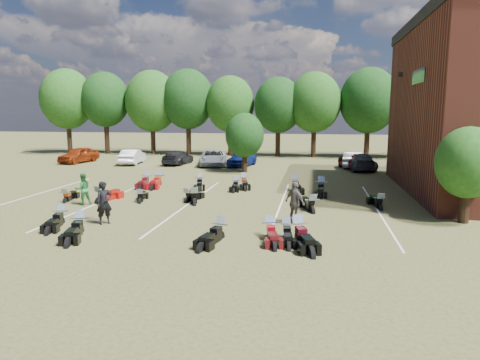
% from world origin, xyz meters
% --- Properties ---
extents(ground, '(160.00, 160.00, 0.00)m').
position_xyz_m(ground, '(0.00, 0.00, 0.00)').
color(ground, brown).
rests_on(ground, ground).
extents(car_0, '(2.66, 4.82, 1.55)m').
position_xyz_m(car_0, '(-19.43, 19.57, 0.78)').
color(car_0, maroon).
rests_on(car_0, ground).
extents(car_1, '(2.09, 4.52, 1.44)m').
position_xyz_m(car_1, '(-13.64, 19.34, 0.72)').
color(car_1, silver).
rests_on(car_1, ground).
extents(car_2, '(3.39, 5.66, 1.47)m').
position_xyz_m(car_2, '(-5.67, 19.58, 0.74)').
color(car_2, '#92969A').
rests_on(car_2, ground).
extents(car_3, '(2.21, 4.69, 1.32)m').
position_xyz_m(car_3, '(-9.28, 19.95, 0.66)').
color(car_3, black).
rests_on(car_3, ground).
extents(car_4, '(2.54, 4.70, 1.52)m').
position_xyz_m(car_4, '(-2.93, 19.66, 0.76)').
color(car_4, navy).
rests_on(car_4, ground).
extents(car_5, '(2.11, 4.58, 1.45)m').
position_xyz_m(car_5, '(7.17, 20.36, 0.73)').
color(car_5, '#9E9F9A').
rests_on(car_5, ground).
extents(car_6, '(3.45, 5.11, 1.30)m').
position_xyz_m(car_6, '(7.49, 18.88, 0.65)').
color(car_6, '#5F0517').
rests_on(car_6, ground).
extents(car_7, '(2.33, 5.12, 1.45)m').
position_xyz_m(car_7, '(7.69, 18.71, 0.73)').
color(car_7, '#323337').
rests_on(car_7, ground).
extents(person_black, '(0.83, 0.82, 1.93)m').
position_xyz_m(person_black, '(-5.48, -2.03, 0.97)').
color(person_black, black).
rests_on(person_black, ground).
extents(person_green, '(1.06, 1.06, 1.74)m').
position_xyz_m(person_green, '(-8.55, 1.51, 0.87)').
color(person_green, '#286B31').
rests_on(person_green, ground).
extents(person_grey, '(1.16, 1.09, 1.92)m').
position_xyz_m(person_grey, '(2.94, -0.46, 0.96)').
color(person_grey, '#534C47').
rests_on(person_grey, ground).
extents(motorcycle_1, '(1.24, 2.33, 1.24)m').
position_xyz_m(motorcycle_1, '(-7.39, -2.43, 0.00)').
color(motorcycle_1, black).
rests_on(motorcycle_1, ground).
extents(motorcycle_2, '(1.39, 2.50, 1.33)m').
position_xyz_m(motorcycle_2, '(-5.74, -3.67, 0.00)').
color(motorcycle_2, black).
rests_on(motorcycle_2, ground).
extents(motorcycle_3, '(1.18, 2.35, 1.26)m').
position_xyz_m(motorcycle_3, '(0.14, -3.44, 0.00)').
color(motorcycle_3, black).
rests_on(motorcycle_3, ground).
extents(motorcycle_4, '(0.92, 2.14, 1.16)m').
position_xyz_m(motorcycle_4, '(2.72, -2.77, 0.00)').
color(motorcycle_4, black).
rests_on(motorcycle_4, ground).
extents(motorcycle_5, '(1.49, 2.65, 1.41)m').
position_xyz_m(motorcycle_5, '(3.21, -3.13, 0.00)').
color(motorcycle_5, black).
rests_on(motorcycle_5, ground).
extents(motorcycle_6, '(1.15, 2.29, 1.22)m').
position_xyz_m(motorcycle_6, '(2.06, -2.83, 0.00)').
color(motorcycle_6, '#4A0A0E').
rests_on(motorcycle_6, ground).
extents(motorcycle_7, '(1.23, 2.50, 1.34)m').
position_xyz_m(motorcycle_7, '(-7.94, 2.09, 0.00)').
color(motorcycle_7, '#9B120B').
rests_on(motorcycle_7, ground).
extents(motorcycle_8, '(1.00, 2.08, 1.12)m').
position_xyz_m(motorcycle_8, '(-9.87, 1.87, 0.00)').
color(motorcycle_8, black).
rests_on(motorcycle_8, ground).
extents(motorcycle_9, '(1.13, 2.13, 1.13)m').
position_xyz_m(motorcycle_9, '(-3.20, 3.12, 0.00)').
color(motorcycle_9, black).
rests_on(motorcycle_9, ground).
extents(motorcycle_10, '(1.13, 2.10, 1.11)m').
position_xyz_m(motorcycle_10, '(-5.72, 2.49, 0.00)').
color(motorcycle_10, black).
rests_on(motorcycle_10, ground).
extents(motorcycle_11, '(1.57, 2.63, 1.40)m').
position_xyz_m(motorcycle_11, '(-2.63, 2.56, 0.00)').
color(motorcycle_11, black).
rests_on(motorcycle_11, ground).
extents(motorcycle_12, '(1.46, 2.52, 1.34)m').
position_xyz_m(motorcycle_12, '(3.70, 1.80, 0.00)').
color(motorcycle_12, black).
rests_on(motorcycle_12, ground).
extents(motorcycle_13, '(0.98, 2.27, 1.22)m').
position_xyz_m(motorcycle_13, '(7.15, 3.14, 0.00)').
color(motorcycle_13, black).
rests_on(motorcycle_13, ground).
extents(motorcycle_14, '(1.09, 2.52, 1.36)m').
position_xyz_m(motorcycle_14, '(-7.53, 7.94, 0.00)').
color(motorcycle_14, '#510B0F').
rests_on(motorcycle_14, ground).
extents(motorcycle_15, '(1.05, 2.59, 1.40)m').
position_xyz_m(motorcycle_15, '(-6.73, 8.17, 0.00)').
color(motorcycle_15, '#980B0F').
rests_on(motorcycle_15, ground).
extents(motorcycle_16, '(1.30, 2.40, 1.27)m').
position_xyz_m(motorcycle_16, '(-3.85, 8.12, 0.00)').
color(motorcycle_16, black).
rests_on(motorcycle_16, ground).
extents(motorcycle_17, '(1.24, 2.41, 1.28)m').
position_xyz_m(motorcycle_17, '(-0.95, 8.79, 0.00)').
color(motorcycle_17, black).
rests_on(motorcycle_17, ground).
extents(motorcycle_18, '(0.80, 2.04, 1.11)m').
position_xyz_m(motorcycle_18, '(-1.28, 7.81, 0.00)').
color(motorcycle_18, black).
rests_on(motorcycle_18, ground).
extents(motorcycle_19, '(0.88, 2.54, 1.40)m').
position_xyz_m(motorcycle_19, '(4.21, 7.31, 0.00)').
color(motorcycle_19, black).
rests_on(motorcycle_19, ground).
extents(motorcycle_20, '(1.22, 2.56, 1.37)m').
position_xyz_m(motorcycle_20, '(2.53, 7.97, 0.00)').
color(motorcycle_20, black).
rests_on(motorcycle_20, ground).
extents(tree_line, '(56.00, 6.00, 9.79)m').
position_xyz_m(tree_line, '(-1.00, 29.00, 6.31)').
color(tree_line, black).
rests_on(tree_line, ground).
extents(young_tree_near_building, '(2.80, 2.80, 4.16)m').
position_xyz_m(young_tree_near_building, '(10.50, 1.00, 2.75)').
color(young_tree_near_building, black).
rests_on(young_tree_near_building, ground).
extents(young_tree_midfield, '(3.20, 3.20, 4.70)m').
position_xyz_m(young_tree_midfield, '(-2.00, 15.50, 3.09)').
color(young_tree_midfield, black).
rests_on(young_tree_midfield, ground).
extents(parking_lines, '(20.10, 14.00, 0.01)m').
position_xyz_m(parking_lines, '(-3.00, 3.00, 0.01)').
color(parking_lines, silver).
rests_on(parking_lines, ground).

